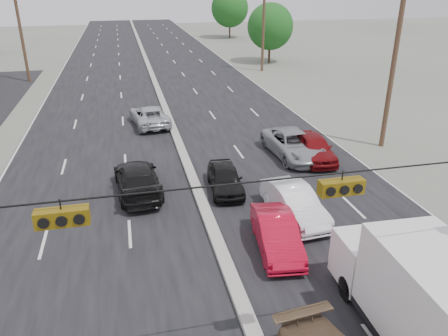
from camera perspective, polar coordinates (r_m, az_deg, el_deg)
The scene contains 16 objects.
road_surface at distance 39.39m, azimuth -8.24°, elevation 8.96°, with size 20.00×160.00×0.02m, color black.
center_median at distance 39.36m, azimuth -8.25°, elevation 9.10°, with size 0.50×160.00×0.20m, color gray.
utility_pole_left_c at distance 49.17m, azimuth -25.05°, elevation 16.04°, with size 1.60×0.30×10.00m.
utility_pole_right_b at distance 28.19m, azimuth 21.27°, elevation 12.48°, with size 1.60×0.30×10.00m.
utility_pole_right_c at distance 50.71m, azimuth 5.18°, elevation 18.20°, with size 1.60×0.30×10.00m.
traffic_signals at distance 10.15m, azimuth 14.57°, elevation -2.25°, with size 25.00×0.30×0.54m.
tree_right_mid at distance 56.29m, azimuth 6.06°, elevation 17.90°, with size 5.60×5.60×7.14m.
tree_right_far at distance 80.47m, azimuth 0.76°, elevation 20.14°, with size 6.40×6.40×8.16m.
box_truck at distance 13.63m, azimuth 24.45°, elevation -15.40°, with size 2.51×6.55×3.28m.
red_sedan at distance 17.21m, azimuth 6.87°, elevation -8.55°, with size 1.44×4.13×1.36m, color red.
queue_car_a at distance 21.63m, azimuth 0.16°, elevation -1.39°, with size 1.54×3.83×1.31m, color black.
queue_car_b at distance 19.41m, azimuth 9.18°, elevation -4.59°, with size 1.52×4.36×1.44m, color white.
queue_car_c at distance 26.11m, azimuth 9.11°, elevation 3.01°, with size 2.47×5.36×1.49m, color gray.
queue_car_e at distance 25.84m, azimuth 11.64°, elevation 2.62°, with size 1.77×4.41×1.50m, color maroon.
oncoming_near at distance 21.80m, azimuth -11.24°, elevation -1.44°, with size 2.05×5.04×1.46m, color black.
oncoming_far at distance 31.99m, azimuth -9.72°, elevation 6.72°, with size 2.29×4.96×1.38m, color #A9ADB1.
Camera 1 is at (-3.08, -8.03, 9.78)m, focal length 35.00 mm.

